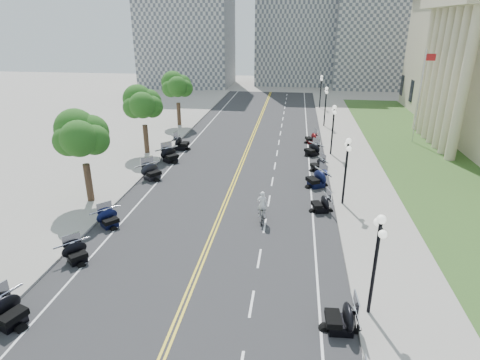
{
  "coord_description": "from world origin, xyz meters",
  "views": [
    {
      "loc": [
        4.79,
        -23.6,
        12.55
      ],
      "look_at": [
        1.13,
        2.94,
        2.0
      ],
      "focal_mm": 30.0,
      "sensor_mm": 36.0,
      "label": 1
    }
  ],
  "objects_px": {
    "cyclist_rider": "(262,194)",
    "flagpole": "(419,98)",
    "bicycle": "(262,214)",
    "motorcycle_n_3": "(341,317)"
  },
  "relations": [
    {
      "from": "flagpole",
      "to": "cyclist_rider",
      "type": "bearing_deg",
      "value": -125.09
    },
    {
      "from": "cyclist_rider",
      "to": "bicycle",
      "type": "bearing_deg",
      "value": -0.0
    },
    {
      "from": "cyclist_rider",
      "to": "flagpole",
      "type": "bearing_deg",
      "value": -125.09
    },
    {
      "from": "motorcycle_n_3",
      "to": "cyclist_rider",
      "type": "distance_m",
      "value": 10.75
    },
    {
      "from": "motorcycle_n_3",
      "to": "bicycle",
      "type": "relative_size",
      "value": 1.09
    },
    {
      "from": "motorcycle_n_3",
      "to": "cyclist_rider",
      "type": "xyz_separation_m",
      "value": [
        -4.26,
        9.78,
        1.34
      ]
    },
    {
      "from": "flagpole",
      "to": "cyclist_rider",
      "type": "height_order",
      "value": "flagpole"
    },
    {
      "from": "flagpole",
      "to": "bicycle",
      "type": "xyz_separation_m",
      "value": [
        -15.05,
        -21.42,
        -4.44
      ]
    },
    {
      "from": "bicycle",
      "to": "cyclist_rider",
      "type": "height_order",
      "value": "cyclist_rider"
    },
    {
      "from": "motorcycle_n_3",
      "to": "bicycle",
      "type": "xyz_separation_m",
      "value": [
        -4.26,
        9.78,
        -0.15
      ]
    }
  ]
}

